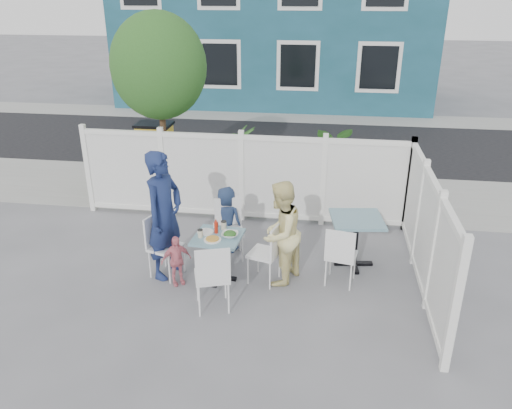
# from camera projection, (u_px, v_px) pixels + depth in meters

# --- Properties ---
(ground) EXTENTS (80.00, 80.00, 0.00)m
(ground) POSITION_uv_depth(u_px,v_px,m) (207.00, 289.00, 7.06)
(ground) COLOR slate
(near_sidewalk) EXTENTS (24.00, 2.60, 0.01)m
(near_sidewalk) POSITION_uv_depth(u_px,v_px,m) (249.00, 191.00, 10.51)
(near_sidewalk) COLOR gray
(near_sidewalk) RESTS_ON ground
(street) EXTENTS (24.00, 5.00, 0.01)m
(street) POSITION_uv_depth(u_px,v_px,m) (270.00, 142.00, 13.87)
(street) COLOR black
(street) RESTS_ON ground
(far_sidewalk) EXTENTS (24.00, 1.60, 0.01)m
(far_sidewalk) POSITION_uv_depth(u_px,v_px,m) (281.00, 116.00, 16.69)
(far_sidewalk) COLOR gray
(far_sidewalk) RESTS_ON ground
(building) EXTENTS (11.00, 6.00, 6.00)m
(building) POSITION_uv_depth(u_px,v_px,m) (278.00, 16.00, 18.65)
(building) COLOR #194755
(building) RESTS_ON ground
(fence_back) EXTENTS (5.86, 0.08, 1.60)m
(fence_back) POSITION_uv_depth(u_px,v_px,m) (242.00, 179.00, 8.91)
(fence_back) COLOR white
(fence_back) RESTS_ON ground
(fence_right) EXTENTS (0.08, 3.66, 1.60)m
(fence_right) POSITION_uv_depth(u_px,v_px,m) (426.00, 235.00, 6.89)
(fence_right) COLOR white
(fence_right) RESTS_ON ground
(tree) EXTENTS (1.80, 1.62, 3.59)m
(tree) POSITION_uv_depth(u_px,v_px,m) (158.00, 67.00, 9.24)
(tree) COLOR #382316
(tree) RESTS_ON ground
(utility_cabinet) EXTENTS (0.69, 0.50, 1.28)m
(utility_cabinet) POSITION_uv_depth(u_px,v_px,m) (156.00, 155.00, 10.71)
(utility_cabinet) COLOR gold
(utility_cabinet) RESTS_ON ground
(potted_shrub_a) EXTENTS (1.08, 1.08, 1.56)m
(potted_shrub_a) POSITION_uv_depth(u_px,v_px,m) (238.00, 167.00, 9.58)
(potted_shrub_a) COLOR #27551C
(potted_shrub_a) RESTS_ON ground
(potted_shrub_b) EXTENTS (1.36, 1.19, 1.47)m
(potted_shrub_b) POSITION_uv_depth(u_px,v_px,m) (344.00, 176.00, 9.24)
(potted_shrub_b) COLOR #27551C
(potted_shrub_b) RESTS_ON ground
(main_table) EXTENTS (0.71, 0.71, 0.70)m
(main_table) POSITION_uv_depth(u_px,v_px,m) (218.00, 246.00, 7.12)
(main_table) COLOR #3F7381
(main_table) RESTS_ON ground
(spare_table) EXTENTS (0.84, 0.84, 0.79)m
(spare_table) POSITION_uv_depth(u_px,v_px,m) (356.00, 229.00, 7.45)
(spare_table) COLOR #3F7381
(spare_table) RESTS_ON ground
(chair_left) EXTENTS (0.52, 0.53, 0.94)m
(chair_left) POSITION_uv_depth(u_px,v_px,m) (161.00, 241.00, 7.25)
(chair_left) COLOR white
(chair_left) RESTS_ON ground
(chair_right) EXTENTS (0.50, 0.51, 0.92)m
(chair_right) POSITION_uv_depth(u_px,v_px,m) (269.00, 249.00, 7.04)
(chair_right) COLOR white
(chair_right) RESTS_ON ground
(chair_back) EXTENTS (0.52, 0.51, 0.93)m
(chair_back) POSITION_uv_depth(u_px,v_px,m) (229.00, 224.00, 7.78)
(chair_back) COLOR white
(chair_back) RESTS_ON ground
(chair_near) EXTENTS (0.55, 0.54, 0.97)m
(chair_near) POSITION_uv_depth(u_px,v_px,m) (212.00, 273.00, 6.37)
(chair_near) COLOR white
(chair_near) RESTS_ON ground
(chair_spare) EXTENTS (0.48, 0.47, 0.91)m
(chair_spare) POSITION_uv_depth(u_px,v_px,m) (341.00, 253.00, 6.96)
(chair_spare) COLOR white
(chair_spare) RESTS_ON ground
(man) EXTENTS (0.65, 0.80, 1.90)m
(man) POSITION_uv_depth(u_px,v_px,m) (164.00, 215.00, 7.10)
(man) COLOR navy
(man) RESTS_ON ground
(woman) EXTENTS (0.83, 0.92, 1.53)m
(woman) POSITION_uv_depth(u_px,v_px,m) (280.00, 233.00, 6.98)
(woman) COLOR #F0D84B
(woman) RESTS_ON ground
(boy) EXTENTS (0.62, 0.51, 1.08)m
(boy) POSITION_uv_depth(u_px,v_px,m) (227.00, 219.00, 7.93)
(boy) COLOR #1D2D4D
(boy) RESTS_ON ground
(toddler) EXTENTS (0.47, 0.41, 0.76)m
(toddler) POSITION_uv_depth(u_px,v_px,m) (176.00, 260.00, 7.06)
(toddler) COLOR pink
(toddler) RESTS_ON ground
(plate_main) EXTENTS (0.25, 0.25, 0.02)m
(plate_main) POSITION_uv_depth(u_px,v_px,m) (212.00, 240.00, 6.93)
(plate_main) COLOR white
(plate_main) RESTS_ON main_table
(plate_side) EXTENTS (0.24, 0.24, 0.02)m
(plate_side) POSITION_uv_depth(u_px,v_px,m) (205.00, 232.00, 7.15)
(plate_side) COLOR white
(plate_side) RESTS_ON main_table
(salad_bowl) EXTENTS (0.24, 0.24, 0.06)m
(salad_bowl) POSITION_uv_depth(u_px,v_px,m) (230.00, 235.00, 7.02)
(salad_bowl) COLOR white
(salad_bowl) RESTS_ON main_table
(coffee_cup_a) EXTENTS (0.07, 0.07, 0.11)m
(coffee_cup_a) POSITION_uv_depth(u_px,v_px,m) (200.00, 234.00, 7.00)
(coffee_cup_a) COLOR beige
(coffee_cup_a) RESTS_ON main_table
(coffee_cup_b) EXTENTS (0.08, 0.08, 0.12)m
(coffee_cup_b) POSITION_uv_depth(u_px,v_px,m) (224.00, 226.00, 7.23)
(coffee_cup_b) COLOR beige
(coffee_cup_b) RESTS_ON main_table
(ketchup_bottle) EXTENTS (0.05, 0.05, 0.17)m
(ketchup_bottle) POSITION_uv_depth(u_px,v_px,m) (216.00, 228.00, 7.11)
(ketchup_bottle) COLOR #AF210F
(ketchup_bottle) RESTS_ON main_table
(salt_shaker) EXTENTS (0.03, 0.03, 0.07)m
(salt_shaker) POSITION_uv_depth(u_px,v_px,m) (214.00, 225.00, 7.29)
(salt_shaker) COLOR white
(salt_shaker) RESTS_ON main_table
(pepper_shaker) EXTENTS (0.03, 0.03, 0.07)m
(pepper_shaker) POSITION_uv_depth(u_px,v_px,m) (217.00, 225.00, 7.31)
(pepper_shaker) COLOR black
(pepper_shaker) RESTS_ON main_table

